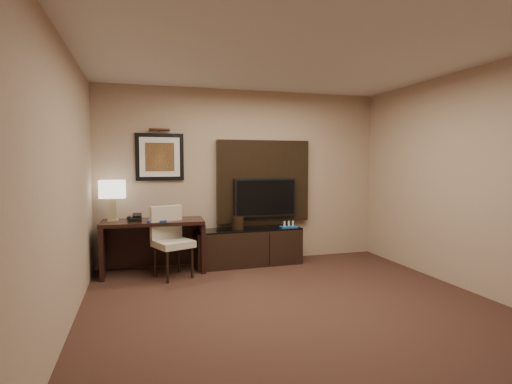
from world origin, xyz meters
name	(u,v)px	position (x,y,z in m)	size (l,w,h in m)	color
floor	(306,318)	(0.00, 0.00, -0.01)	(4.50, 5.00, 0.01)	#351D17
ceiling	(309,45)	(0.00, 0.00, 2.70)	(4.50, 5.00, 0.01)	silver
wall_back	(244,176)	(0.00, 2.50, 1.35)	(4.50, 0.01, 2.70)	tan
wall_left	(57,189)	(-2.25, 0.00, 1.35)	(0.01, 5.00, 2.70)	tan
wall_right	(489,182)	(2.25, 0.00, 1.35)	(0.01, 5.00, 2.70)	tan
desk	(153,247)	(-1.42, 2.15, 0.38)	(1.41, 0.60, 0.75)	black
credenza	(248,247)	(-0.01, 2.20, 0.28)	(1.62, 0.45, 0.56)	black
tv_wall_panel	(263,181)	(0.30, 2.44, 1.27)	(1.50, 0.12, 1.30)	black
tv	(265,197)	(0.30, 2.34, 1.02)	(1.00, 0.08, 0.60)	black
artwork	(160,157)	(-1.30, 2.48, 1.65)	(0.70, 0.04, 0.70)	black
picture_light	(159,130)	(-1.30, 2.44, 2.05)	(0.04, 0.04, 0.30)	#3D2213
desk_chair	(173,243)	(-1.17, 1.82, 0.48)	(0.46, 0.53, 0.96)	beige
table_lamp	(113,201)	(-1.96, 2.25, 1.04)	(0.35, 0.20, 0.56)	#998E5F
desk_phone	(135,218)	(-1.67, 2.11, 0.80)	(0.18, 0.16, 0.09)	black
blue_folder	(159,220)	(-1.34, 2.11, 0.76)	(0.26, 0.35, 0.02)	#1A3AAF
book	(161,213)	(-1.32, 2.13, 0.86)	(0.16, 0.02, 0.21)	tan
ice_bucket	(238,223)	(-0.17, 2.22, 0.66)	(0.17, 0.17, 0.19)	black
minibar_tray	(289,224)	(0.62, 2.14, 0.61)	(0.26, 0.16, 0.09)	#17519B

